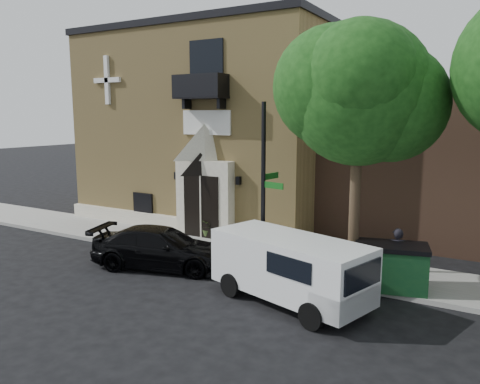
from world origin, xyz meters
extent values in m
plane|color=black|center=(0.00, 0.00, 0.00)|extent=(120.00, 120.00, 0.00)
cube|color=gray|center=(1.00, 1.50, 0.07)|extent=(42.00, 3.00, 0.15)
cube|color=tan|center=(-3.00, 8.00, 4.50)|extent=(12.00, 10.00, 9.00)
cube|color=black|center=(-3.00, 8.00, 9.15)|extent=(12.20, 10.20, 0.30)
cube|color=#EDE7CD|center=(-3.00, 2.88, 0.45)|extent=(12.00, 0.30, 0.60)
cube|color=#EDE7CD|center=(-1.00, 2.75, 1.75)|extent=(2.60, 0.55, 3.20)
pyramid|color=#EDE7CD|center=(-1.00, 2.75, 4.10)|extent=(2.60, 0.55, 1.50)
cube|color=black|center=(-1.00, 2.46, 1.45)|extent=(1.70, 0.06, 2.60)
cube|color=#EDE7CD|center=(-1.00, 2.42, 1.45)|extent=(0.06, 0.04, 2.60)
cube|color=white|center=(-1.00, 2.94, 4.90)|extent=(2.30, 0.10, 1.00)
cube|color=black|center=(-1.00, 2.55, 5.90)|extent=(2.20, 0.90, 0.10)
cube|color=black|center=(-1.00, 2.12, 6.35)|extent=(2.20, 0.06, 0.90)
cube|color=black|center=(-2.05, 2.55, 6.35)|extent=(0.06, 0.90, 0.90)
cube|color=black|center=(0.05, 2.55, 6.35)|extent=(0.06, 0.90, 0.90)
cube|color=black|center=(-1.00, 2.97, 7.10)|extent=(1.60, 0.08, 2.20)
cube|color=white|center=(-6.50, 2.92, 6.80)|extent=(0.22, 0.14, 2.20)
cube|color=white|center=(-6.50, 2.92, 6.80)|extent=(1.60, 0.14, 0.22)
cube|color=black|center=(-4.60, 2.95, 1.15)|extent=(1.10, 0.10, 1.00)
cube|color=#E93C08|center=(-4.60, 2.98, 1.15)|extent=(0.85, 0.06, 0.75)
cube|color=black|center=(-2.55, 2.88, 2.60)|extent=(0.18, 0.18, 0.32)
cube|color=black|center=(0.55, 2.88, 2.60)|extent=(0.18, 0.18, 0.32)
cylinder|color=#38281C|center=(6.00, 0.45, 2.25)|extent=(0.32, 0.32, 4.20)
sphere|color=#133D10|center=(6.00, 0.45, 5.82)|extent=(4.20, 4.20, 4.20)
sphere|color=#133D10|center=(6.80, 0.75, 5.52)|extent=(3.36, 3.36, 3.36)
sphere|color=#133D10|center=(5.30, 0.25, 6.02)|extent=(3.57, 3.57, 3.57)
sphere|color=#133D10|center=(6.20, -0.25, 6.22)|extent=(3.15, 3.15, 3.15)
imported|color=black|center=(-0.19, -1.13, 0.70)|extent=(5.17, 3.22, 1.40)
cube|color=white|center=(4.88, -1.76, 1.10)|extent=(4.91, 3.06, 1.56)
cube|color=white|center=(6.64, -2.28, 0.64)|extent=(1.40, 2.01, 0.64)
cube|color=black|center=(6.99, -2.39, 1.37)|extent=(0.71, 1.57, 0.64)
cube|color=black|center=(5.32, -2.85, 1.42)|extent=(1.41, 0.46, 0.55)
cylinder|color=black|center=(3.23, -2.17, 0.35)|extent=(0.73, 0.42, 0.70)
cylinder|color=black|center=(3.73, -0.51, 0.35)|extent=(0.73, 0.42, 0.70)
cylinder|color=black|center=(6.04, -3.01, 0.35)|extent=(0.73, 0.42, 0.70)
cylinder|color=black|center=(6.53, -1.34, 0.35)|extent=(0.73, 0.42, 0.70)
cylinder|color=black|center=(3.04, 0.20, 2.89)|extent=(0.15, 0.15, 5.47)
cube|color=#125517|center=(3.44, 0.12, 2.98)|extent=(0.77, 0.19, 0.20)
cube|color=#125517|center=(3.12, 0.60, 3.21)|extent=(0.19, 0.77, 0.20)
cylinder|color=maroon|center=(4.01, 0.20, 0.19)|extent=(0.33, 0.33, 0.07)
cylinder|color=maroon|center=(4.01, 0.20, 0.48)|extent=(0.24, 0.24, 0.51)
sphere|color=maroon|center=(4.01, 0.20, 0.76)|extent=(0.24, 0.24, 0.24)
cylinder|color=maroon|center=(4.01, 0.20, 0.52)|extent=(0.41, 0.11, 0.11)
cube|color=#0F381C|center=(7.16, 0.37, 0.76)|extent=(2.21, 1.56, 1.22)
cube|color=black|center=(7.16, 0.37, 1.43)|extent=(2.28, 1.63, 0.13)
imported|color=#3E5728|center=(-0.75, 2.59, 0.52)|extent=(0.83, 0.78, 0.73)
imported|color=black|center=(7.20, 0.93, 1.01)|extent=(0.71, 0.56, 1.71)
camera|label=1|loc=(9.89, -13.23, 5.20)|focal=35.00mm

